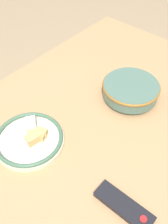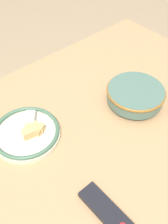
{
  "view_description": "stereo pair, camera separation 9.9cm",
  "coord_description": "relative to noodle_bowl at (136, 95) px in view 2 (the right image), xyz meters",
  "views": [
    {
      "loc": [
        0.47,
        0.37,
        1.51
      ],
      "look_at": [
        -0.04,
        -0.07,
        0.78
      ],
      "focal_mm": 42.0,
      "sensor_mm": 36.0,
      "label": 1
    },
    {
      "loc": [
        0.4,
        0.44,
        1.51
      ],
      "look_at": [
        -0.04,
        -0.07,
        0.78
      ],
      "focal_mm": 42.0,
      "sensor_mm": 36.0,
      "label": 2
    }
  ],
  "objects": [
    {
      "name": "food_plate",
      "position": [
        0.42,
        -0.14,
        -0.02
      ],
      "size": [
        0.25,
        0.25,
        0.05
      ],
      "color": "beige",
      "rests_on": "dining_table"
    },
    {
      "name": "dining_table",
      "position": [
        0.25,
        -0.0,
        -0.12
      ],
      "size": [
        1.5,
        0.99,
        0.75
      ],
      "color": "tan",
      "rests_on": "ground_plane"
    },
    {
      "name": "noodle_bowl",
      "position": [
        0.0,
        0.0,
        0.0
      ],
      "size": [
        0.23,
        0.23,
        0.07
      ],
      "color": "#4C6B5B",
      "rests_on": "dining_table"
    },
    {
      "name": "ground_plane",
      "position": [
        0.25,
        -0.0,
        -0.79
      ],
      "size": [
        8.0,
        8.0,
        0.0
      ],
      "primitive_type": "plane",
      "color": "#9E8460"
    },
    {
      "name": "tv_remote",
      "position": [
        0.41,
        0.25,
        -0.03
      ],
      "size": [
        0.06,
        0.18,
        0.02
      ],
      "rotation": [
        0.0,
        0.0,
        0.01
      ],
      "color": "black",
      "rests_on": "dining_table"
    }
  ]
}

